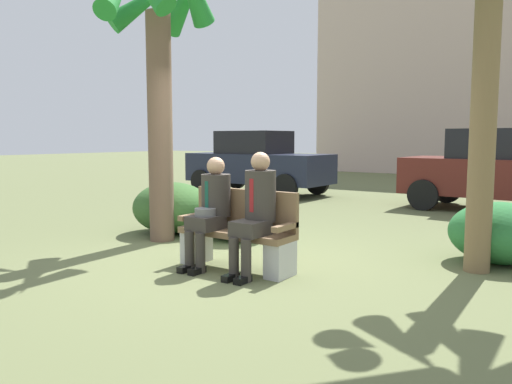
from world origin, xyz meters
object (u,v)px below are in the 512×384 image
Objects in this scene: palm_tree_tall at (158,35)px; shrub_mid_lawn at (235,218)px; park_bench at (239,234)px; shrub_near_bench at (172,208)px; parked_car_near at (258,163)px; seated_man_right at (256,207)px; shrub_far_lawn at (500,233)px; seated_man_left at (211,206)px; parked_car_far at (503,171)px.

palm_tree_tall is 2.84m from shrub_mid_lawn.
park_bench is 1.08× the size of shrub_near_bench.
seated_man_right is at bearing -55.59° from parked_car_near.
seated_man_right is at bearing -27.15° from shrub_near_bench.
parked_car_near reaches higher than shrub_near_bench.
seated_man_right is 0.34× the size of parked_car_near.
seated_man_left is at bearing -142.71° from shrub_far_lawn.
palm_tree_tall is 5.20m from shrub_far_lawn.
park_bench is 1.68m from shrub_mid_lawn.
shrub_far_lawn is (4.34, 1.27, -2.57)m from palm_tree_tall.
parked_car_near is 5.98m from parked_car_far.
seated_man_right reaches higher than shrub_far_lawn.
seated_man_right is 0.31× the size of palm_tree_tall.
shrub_mid_lawn is 0.86× the size of shrub_far_lawn.
park_bench is 1.04× the size of seated_man_right.
parked_car_far is at bearing 73.45° from seated_man_left.
parked_car_far reaches higher than seated_man_left.
parked_car_far is at bearing 54.70° from shrub_near_bench.
seated_man_left is 2.87m from palm_tree_tall.
park_bench is 3.11m from shrub_far_lawn.
seated_man_left is (-0.30, -0.13, 0.31)m from park_bench.
parked_car_far is at bearing 58.73° from palm_tree_tall.
palm_tree_tall reaches higher than park_bench.
seated_man_right is (0.32, -0.12, 0.35)m from park_bench.
shrub_mid_lawn is (1.13, 0.15, -0.08)m from shrub_near_bench.
parked_car_near is (-2.10, 5.43, 0.44)m from shrub_near_bench.
park_bench reaches higher than shrub_far_lawn.
shrub_far_lawn is (4.60, 0.79, -0.03)m from shrub_near_bench.
shrub_near_bench is at bearing 151.82° from park_bench.
shrub_mid_lawn is at bearing 133.62° from seated_man_right.
palm_tree_tall is at bearing -143.83° from shrub_mid_lawn.
parked_car_near is 0.99× the size of parked_car_far.
parked_car_near is at bearing -179.50° from parked_car_far.
shrub_near_bench reaches higher than shrub_far_lawn.
park_bench is 0.35× the size of parked_car_near.
palm_tree_tall reaches higher than shrub_mid_lawn.
park_bench is at bearing -104.43° from parked_car_far.
seated_man_left is 0.63m from seated_man_right.
shrub_far_lawn is (2.10, 2.06, -0.38)m from seated_man_right.
park_bench is 0.32× the size of palm_tree_tall.
seated_man_right is (0.62, 0.01, 0.04)m from seated_man_left.
shrub_far_lawn is at bearing 37.29° from seated_man_left.
shrub_near_bench is 6.73m from parked_car_far.
parked_car_far is at bearing 78.40° from seated_man_right.
seated_man_right is 1.14× the size of shrub_far_lawn.
seated_man_right is 1.32× the size of shrub_mid_lawn.
seated_man_left is at bearing -26.55° from palm_tree_tall.
shrub_mid_lawn is 0.25× the size of parked_car_far.
seated_man_right is 0.34× the size of parked_car_far.
parked_car_near is (-2.36, 5.91, -2.10)m from palm_tree_tall.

